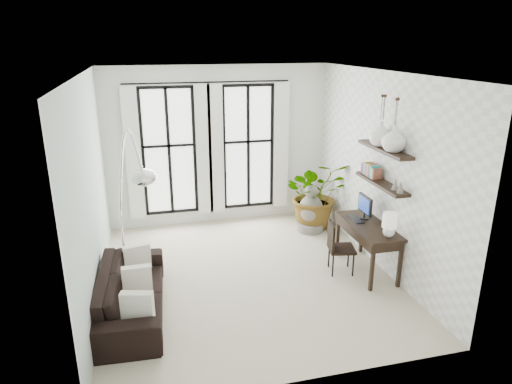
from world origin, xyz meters
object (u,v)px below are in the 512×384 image
object	(u,v)px
desk_chair	(337,244)
buddha	(311,212)
arc_lamp	(129,169)
sofa	(131,292)
plant	(316,194)
desk	(369,229)

from	to	relation	value
desk_chair	buddha	distance (m)	1.74
arc_lamp	buddha	size ratio (longest dim) A/B	2.64
sofa	plant	world-z (taller)	plant
sofa	buddha	distance (m)	4.05
arc_lamp	buddha	bearing A→B (deg)	25.43
plant	desk	size ratio (longest dim) A/B	1.04
plant	arc_lamp	world-z (taller)	arc_lamp
buddha	sofa	bearing A→B (deg)	-148.31
desk_chair	arc_lamp	bearing A→B (deg)	-170.87
plant	arc_lamp	xyz separation A→B (m)	(-3.50, -1.74, 1.22)
sofa	buddha	size ratio (longest dim) A/B	2.30
sofa	desk	xyz separation A→B (m)	(3.74, 0.29, 0.43)
desk	arc_lamp	world-z (taller)	arc_lamp
plant	buddha	bearing A→B (deg)	-136.74
desk	arc_lamp	xyz separation A→B (m)	(-3.64, 0.25, 1.18)
plant	sofa	bearing A→B (deg)	-147.72
plant	desk	bearing A→B (deg)	-86.03
sofa	desk_chair	xyz separation A→B (m)	(3.25, 0.41, 0.17)
plant	buddha	world-z (taller)	plant
buddha	desk_chair	bearing A→B (deg)	-96.50
buddha	arc_lamp	bearing A→B (deg)	-154.57
sofa	desk	world-z (taller)	desk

